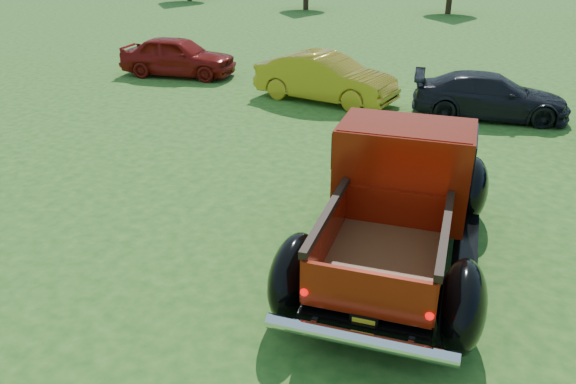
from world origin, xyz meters
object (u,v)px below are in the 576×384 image
object	(u,v)px
show_car_red	(178,56)
show_car_yellow	(325,78)
pickup_truck	(401,191)
show_car_grey	(490,96)

from	to	relation	value
show_car_red	show_car_yellow	distance (m)	6.08
pickup_truck	show_car_yellow	xyz separation A→B (m)	(-4.40, 7.66, -0.29)
show_car_red	show_car_grey	distance (m)	10.81
pickup_truck	show_car_red	xyz separation A→B (m)	(-10.43, 8.48, -0.30)
show_car_grey	show_car_red	bearing A→B (deg)	76.10
pickup_truck	show_car_yellow	bearing A→B (deg)	112.54
show_car_yellow	show_car_grey	distance (m)	4.79
pickup_truck	show_car_yellow	distance (m)	8.84
show_car_yellow	pickup_truck	bearing A→B (deg)	-144.13
pickup_truck	show_car_red	size ratio (longest dim) A/B	1.44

